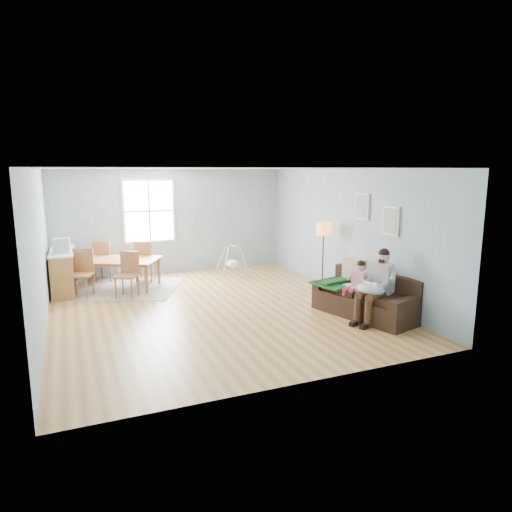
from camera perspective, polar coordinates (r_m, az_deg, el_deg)
name	(u,v)px	position (r m, az deg, el deg)	size (l,w,h in m)	color
room	(212,184)	(8.66, -5.58, 8.97)	(8.40, 9.40, 3.90)	#A76A3B
window	(149,211)	(11.94, -13.23, 5.49)	(1.32, 0.08, 1.62)	white
pictures	(376,213)	(9.12, 14.73, 5.17)	(0.05, 1.34, 0.74)	white
wall_plates	(90,206)	(11.78, -20.04, 5.94)	(0.67, 0.02, 0.66)	#A5BAC6
sofa	(367,301)	(8.76, 13.73, -5.48)	(1.31, 2.11, 0.79)	black
green_throw	(338,283)	(9.05, 10.27, -3.34)	(0.90, 0.75, 0.04)	#14581A
beige_pillow	(354,271)	(9.12, 12.15, -1.86)	(0.14, 0.49, 0.49)	tan
father	(376,283)	(8.39, 14.82, -3.34)	(0.99, 0.68, 1.30)	#949597
nursing_pillow	(371,289)	(8.30, 14.15, -4.04)	(0.49, 0.49, 0.13)	silver
infant	(369,285)	(8.30, 14.00, -3.50)	(0.21, 0.34, 0.12)	white
toddler	(358,279)	(8.72, 12.58, -2.79)	(0.56, 0.40, 0.82)	white
floor_lamp	(323,235)	(10.14, 8.43, 2.65)	(0.31, 0.31, 1.54)	black
storage_cube	(359,299)	(8.87, 12.79, -5.29)	(0.49, 0.44, 0.54)	white
rug	(117,288)	(10.99, -17.04, -3.83)	(2.74, 2.08, 0.01)	#9B948E
dining_table	(116,274)	(10.91, -17.13, -2.15)	(1.92, 1.07, 0.68)	olive
chair_sw	(82,269)	(10.42, -20.94, -1.55)	(0.61, 0.61, 1.03)	brown
chair_se	(128,271)	(10.08, -15.69, -1.84)	(0.60, 0.60, 0.97)	brown
chair_nw	(104,258)	(11.66, -18.49, -0.27)	(0.60, 0.60, 0.99)	brown
chair_ne	(144,258)	(11.36, -13.79, -0.27)	(0.60, 0.60, 1.00)	brown
counter	(63,271)	(10.99, -22.96, -1.70)	(0.55, 1.69, 0.94)	olive
monitor	(61,245)	(10.57, -23.19, 1.22)	(0.34, 0.33, 0.31)	#A6A6AA
baby_swing	(233,263)	(11.51, -2.91, -0.88)	(0.85, 0.87, 0.81)	#A6A6AA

